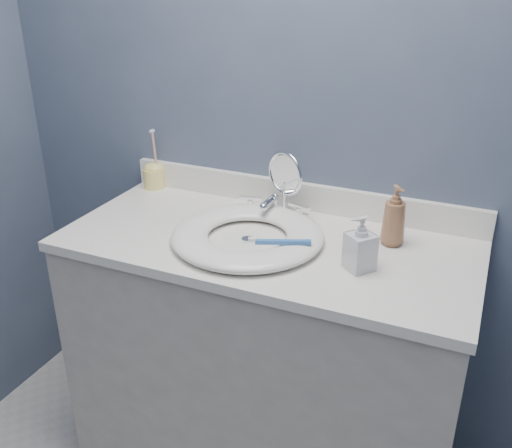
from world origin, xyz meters
The scene contains 12 objects.
back_wall centered at (0.00, 1.25, 1.20)m, with size 2.20×0.02×2.40m, color #424E64.
vanity_cabinet centered at (0.00, 0.97, 0.42)m, with size 1.20×0.55×0.85m, color beige.
countertop centered at (0.00, 0.97, 0.86)m, with size 1.22×0.57×0.03m, color white.
backsplash centered at (0.00, 1.24, 0.93)m, with size 1.22×0.02×0.09m, color white.
basin centered at (-0.05, 0.94, 0.90)m, with size 0.45×0.45×0.04m, color white, non-canonical shape.
drain centered at (-0.05, 0.94, 0.88)m, with size 0.04×0.04×0.01m, color silver.
faucet centered at (-0.05, 1.14, 0.91)m, with size 0.25×0.13×0.07m.
makeup_mirror centered at (-0.02, 1.16, 1.00)m, with size 0.14×0.08×0.22m.
soap_bottle_amber centered at (0.34, 1.10, 0.97)m, with size 0.07×0.07×0.18m, color #8F5F40.
soap_bottle_clear centered at (0.29, 0.91, 0.96)m, with size 0.07×0.07×0.15m, color silver.
toothbrush_holder centered at (-0.54, 1.21, 0.93)m, with size 0.08×0.08×0.22m.
toothbrush_lying centered at (0.07, 0.89, 0.92)m, with size 0.17×0.08×0.02m.
Camera 1 is at (0.58, -0.42, 1.63)m, focal length 40.00 mm.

